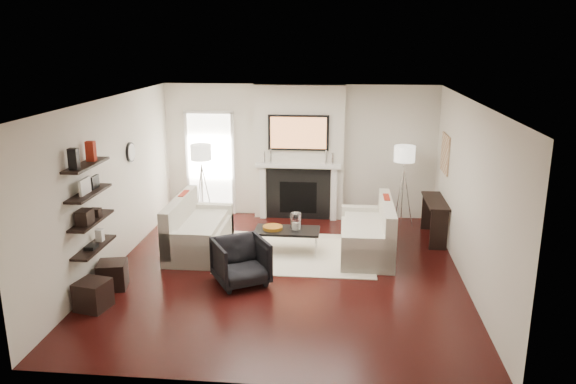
# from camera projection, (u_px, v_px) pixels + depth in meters

# --- Properties ---
(room_envelope) EXTENTS (6.00, 6.00, 6.00)m
(room_envelope) POSITION_uv_depth(u_px,v_px,m) (284.00, 190.00, 8.52)
(room_envelope) COLOR black
(room_envelope) RESTS_ON ground
(chimney_breast) EXTENTS (1.80, 0.25, 2.70)m
(chimney_breast) POSITION_uv_depth(u_px,v_px,m) (299.00, 153.00, 11.28)
(chimney_breast) COLOR silver
(chimney_breast) RESTS_ON floor
(fireplace_surround) EXTENTS (1.30, 0.02, 1.04)m
(fireplace_surround) POSITION_uv_depth(u_px,v_px,m) (298.00, 194.00, 11.37)
(fireplace_surround) COLOR black
(fireplace_surround) RESTS_ON floor
(firebox) EXTENTS (0.75, 0.02, 0.65)m
(firebox) POSITION_uv_depth(u_px,v_px,m) (298.00, 197.00, 11.39)
(firebox) COLOR black
(firebox) RESTS_ON floor
(mantel_pilaster_l) EXTENTS (0.12, 0.08, 1.10)m
(mantel_pilaster_l) POSITION_uv_depth(u_px,v_px,m) (263.00, 192.00, 11.40)
(mantel_pilaster_l) COLOR white
(mantel_pilaster_l) RESTS_ON floor
(mantel_pilaster_r) EXTENTS (0.12, 0.08, 1.10)m
(mantel_pilaster_r) POSITION_uv_depth(u_px,v_px,m) (334.00, 194.00, 11.27)
(mantel_pilaster_r) COLOR white
(mantel_pilaster_r) RESTS_ON floor
(mantel_shelf) EXTENTS (1.70, 0.18, 0.07)m
(mantel_shelf) POSITION_uv_depth(u_px,v_px,m) (298.00, 166.00, 11.17)
(mantel_shelf) COLOR white
(mantel_shelf) RESTS_ON chimney_breast
(tv_body) EXTENTS (1.20, 0.06, 0.70)m
(tv_body) POSITION_uv_depth(u_px,v_px,m) (298.00, 133.00, 11.02)
(tv_body) COLOR black
(tv_body) RESTS_ON chimney_breast
(tv_screen) EXTENTS (1.10, 0.00, 0.62)m
(tv_screen) POSITION_uv_depth(u_px,v_px,m) (298.00, 133.00, 10.98)
(tv_screen) COLOR #BF723F
(tv_screen) RESTS_ON tv_body
(candlestick_l_tall) EXTENTS (0.04, 0.04, 0.30)m
(candlestick_l_tall) POSITION_uv_depth(u_px,v_px,m) (271.00, 156.00, 11.18)
(candlestick_l_tall) COLOR silver
(candlestick_l_tall) RESTS_ON mantel_shelf
(candlestick_l_short) EXTENTS (0.04, 0.04, 0.24)m
(candlestick_l_short) POSITION_uv_depth(u_px,v_px,m) (264.00, 157.00, 11.20)
(candlestick_l_short) COLOR silver
(candlestick_l_short) RESTS_ON mantel_shelf
(candlestick_r_tall) EXTENTS (0.04, 0.04, 0.30)m
(candlestick_r_tall) POSITION_uv_depth(u_px,v_px,m) (326.00, 157.00, 11.08)
(candlestick_r_tall) COLOR silver
(candlestick_r_tall) RESTS_ON mantel_shelf
(candlestick_r_short) EXTENTS (0.04, 0.04, 0.24)m
(candlestick_r_short) POSITION_uv_depth(u_px,v_px,m) (333.00, 159.00, 11.07)
(candlestick_r_short) COLOR silver
(candlestick_r_short) RESTS_ON mantel_shelf
(hallway_panel) EXTENTS (0.90, 0.02, 2.10)m
(hallway_panel) POSITION_uv_depth(u_px,v_px,m) (211.00, 164.00, 11.64)
(hallway_panel) COLOR white
(hallway_panel) RESTS_ON floor
(door_trim_l) EXTENTS (0.06, 0.06, 2.16)m
(door_trim_l) POSITION_uv_depth(u_px,v_px,m) (188.00, 164.00, 11.66)
(door_trim_l) COLOR white
(door_trim_l) RESTS_ON floor
(door_trim_r) EXTENTS (0.06, 0.06, 2.16)m
(door_trim_r) POSITION_uv_depth(u_px,v_px,m) (233.00, 165.00, 11.57)
(door_trim_r) COLOR white
(door_trim_r) RESTS_ON floor
(door_trim_top) EXTENTS (1.02, 0.06, 0.06)m
(door_trim_top) POSITION_uv_depth(u_px,v_px,m) (208.00, 112.00, 11.33)
(door_trim_top) COLOR white
(door_trim_top) RESTS_ON wall_back
(rug) EXTENTS (2.60, 2.00, 0.01)m
(rug) POSITION_uv_depth(u_px,v_px,m) (298.00, 253.00, 9.65)
(rug) COLOR beige
(rug) RESTS_ON floor
(loveseat_left_base) EXTENTS (0.85, 1.80, 0.42)m
(loveseat_left_base) POSITION_uv_depth(u_px,v_px,m) (200.00, 238.00, 9.76)
(loveseat_left_base) COLOR beige
(loveseat_left_base) RESTS_ON floor
(loveseat_left_back) EXTENTS (0.18, 1.80, 0.80)m
(loveseat_left_back) POSITION_uv_depth(u_px,v_px,m) (180.00, 221.00, 9.71)
(loveseat_left_back) COLOR beige
(loveseat_left_back) RESTS_ON floor
(loveseat_left_arm_n) EXTENTS (0.85, 0.18, 0.60)m
(loveseat_left_arm_n) POSITION_uv_depth(u_px,v_px,m) (187.00, 250.00, 8.96)
(loveseat_left_arm_n) COLOR beige
(loveseat_left_arm_n) RESTS_ON floor
(loveseat_left_arm_s) EXTENTS (0.85, 0.18, 0.60)m
(loveseat_left_arm_s) POSITION_uv_depth(u_px,v_px,m) (210.00, 219.00, 10.51)
(loveseat_left_arm_s) COLOR beige
(loveseat_left_arm_s) RESTS_ON floor
(loveseat_left_cushion) EXTENTS (0.63, 1.44, 0.10)m
(loveseat_left_cushion) POSITION_uv_depth(u_px,v_px,m) (202.00, 224.00, 9.69)
(loveseat_left_cushion) COLOR beige
(loveseat_left_cushion) RESTS_ON loveseat_left_base
(pillow_left_orange) EXTENTS (0.10, 0.42, 0.42)m
(pillow_left_orange) POSITION_uv_depth(u_px,v_px,m) (184.00, 204.00, 9.94)
(pillow_left_orange) COLOR maroon
(pillow_left_orange) RESTS_ON loveseat_left_cushion
(pillow_left_charcoal) EXTENTS (0.10, 0.40, 0.40)m
(pillow_left_charcoal) POSITION_uv_depth(u_px,v_px,m) (174.00, 215.00, 9.37)
(pillow_left_charcoal) COLOR black
(pillow_left_charcoal) RESTS_ON loveseat_left_cushion
(loveseat_right_base) EXTENTS (0.85, 1.80, 0.42)m
(loveseat_right_base) POSITION_uv_depth(u_px,v_px,m) (366.00, 242.00, 9.59)
(loveseat_right_base) COLOR beige
(loveseat_right_base) RESTS_ON floor
(loveseat_right_back) EXTENTS (0.18, 1.80, 0.80)m
(loveseat_right_back) POSITION_uv_depth(u_px,v_px,m) (387.00, 225.00, 9.47)
(loveseat_right_back) COLOR beige
(loveseat_right_back) RESTS_ON floor
(loveseat_right_arm_n) EXTENTS (0.85, 0.18, 0.60)m
(loveseat_right_arm_n) POSITION_uv_depth(u_px,v_px,m) (368.00, 255.00, 8.79)
(loveseat_right_arm_n) COLOR beige
(loveseat_right_arm_n) RESTS_ON floor
(loveseat_right_arm_s) EXTENTS (0.85, 0.18, 0.60)m
(loveseat_right_arm_s) POSITION_uv_depth(u_px,v_px,m) (365.00, 222.00, 10.34)
(loveseat_right_arm_s) COLOR beige
(loveseat_right_arm_s) RESTS_ON floor
(loveseat_right_cushion) EXTENTS (0.63, 1.44, 0.10)m
(loveseat_right_cushion) POSITION_uv_depth(u_px,v_px,m) (364.00, 227.00, 9.53)
(loveseat_right_cushion) COLOR beige
(loveseat_right_cushion) RESTS_ON loveseat_right_base
(pillow_right_orange) EXTENTS (0.10, 0.42, 0.42)m
(pillow_right_orange) POSITION_uv_depth(u_px,v_px,m) (386.00, 208.00, 9.71)
(pillow_right_orange) COLOR maroon
(pillow_right_orange) RESTS_ON loveseat_right_cushion
(pillow_right_charcoal) EXTENTS (0.10, 0.40, 0.40)m
(pillow_right_charcoal) POSITION_uv_depth(u_px,v_px,m) (389.00, 220.00, 9.14)
(pillow_right_charcoal) COLOR black
(pillow_right_charcoal) RESTS_ON loveseat_right_cushion
(coffee_table) EXTENTS (1.10, 0.55, 0.04)m
(coffee_table) POSITION_uv_depth(u_px,v_px,m) (287.00, 231.00, 9.58)
(coffee_table) COLOR black
(coffee_table) RESTS_ON floor
(coffee_leg_nw) EXTENTS (0.02, 0.02, 0.38)m
(coffee_leg_nw) POSITION_uv_depth(u_px,v_px,m) (256.00, 246.00, 9.47)
(coffee_leg_nw) COLOR silver
(coffee_leg_nw) RESTS_ON floor
(coffee_leg_ne) EXTENTS (0.02, 0.02, 0.38)m
(coffee_leg_ne) POSITION_uv_depth(u_px,v_px,m) (316.00, 248.00, 9.38)
(coffee_leg_ne) COLOR silver
(coffee_leg_ne) RESTS_ON floor
(coffee_leg_sw) EXTENTS (0.02, 0.02, 0.38)m
(coffee_leg_sw) POSITION_uv_depth(u_px,v_px,m) (260.00, 237.00, 9.89)
(coffee_leg_sw) COLOR silver
(coffee_leg_sw) RESTS_ON floor
(coffee_leg_se) EXTENTS (0.02, 0.02, 0.38)m
(coffee_leg_se) POSITION_uv_depth(u_px,v_px,m) (317.00, 239.00, 9.80)
(coffee_leg_se) COLOR silver
(coffee_leg_se) RESTS_ON floor
(hurricane_glass) EXTENTS (0.18, 0.18, 0.32)m
(hurricane_glass) POSITION_uv_depth(u_px,v_px,m) (296.00, 222.00, 9.52)
(hurricane_glass) COLOR white
(hurricane_glass) RESTS_ON coffee_table
(hurricane_candle) EXTENTS (0.09, 0.09, 0.13)m
(hurricane_candle) POSITION_uv_depth(u_px,v_px,m) (296.00, 226.00, 9.54)
(hurricane_candle) COLOR white
(hurricane_candle) RESTS_ON coffee_table
(copper_bowl) EXTENTS (0.34, 0.34, 0.06)m
(copper_bowl) POSITION_uv_depth(u_px,v_px,m) (273.00, 228.00, 9.59)
(copper_bowl) COLOR orange
(copper_bowl) RESTS_ON coffee_table
(armchair) EXTENTS (0.99, 0.97, 0.76)m
(armchair) POSITION_uv_depth(u_px,v_px,m) (241.00, 260.00, 8.38)
(armchair) COLOR black
(armchair) RESTS_ON floor
(lamp_left_post) EXTENTS (0.02, 0.02, 1.20)m
(lamp_left_post) POSITION_uv_depth(u_px,v_px,m) (203.00, 195.00, 11.04)
(lamp_left_post) COLOR silver
(lamp_left_post) RESTS_ON floor
(lamp_left_shade) EXTENTS (0.40, 0.40, 0.30)m
(lamp_left_shade) POSITION_uv_depth(u_px,v_px,m) (201.00, 152.00, 10.81)
(lamp_left_shade) COLOR white
(lamp_left_shade) RESTS_ON lamp_left_post
(lamp_left_leg_a) EXTENTS (0.25, 0.02, 1.23)m
(lamp_left_leg_a) POSITION_uv_depth(u_px,v_px,m) (208.00, 195.00, 11.03)
(lamp_left_leg_a) COLOR silver
(lamp_left_leg_a) RESTS_ON floor
(lamp_left_leg_b) EXTENTS (0.14, 0.22, 1.23)m
(lamp_left_leg_b) POSITION_uv_depth(u_px,v_px,m) (201.00, 193.00, 11.13)
(lamp_left_leg_b) COLOR silver
(lamp_left_leg_b) RESTS_ON floor
(lamp_left_leg_c) EXTENTS (0.14, 0.22, 1.23)m
(lamp_left_leg_c) POSITION_uv_depth(u_px,v_px,m) (199.00, 196.00, 10.95)
(lamp_left_leg_c) COLOR silver
(lamp_left_leg_c) RESTS_ON floor
(lamp_right_post) EXTENTS (0.02, 0.02, 1.20)m
(lamp_right_post) POSITION_uv_depth(u_px,v_px,m) (402.00, 197.00, 10.89)
(lamp_right_post) COLOR silver
(lamp_right_post) RESTS_ON floor
(lamp_right_shade) EXTENTS (0.40, 0.40, 0.30)m
(lamp_right_shade) POSITION_uv_depth(u_px,v_px,m) (405.00, 154.00, 10.67)
(lamp_right_shade) COLOR white
(lamp_right_shade) RESTS_ON lamp_right_post
(lamp_right_leg_a) EXTENTS (0.25, 0.02, 1.23)m
(lamp_right_leg_a) POSITION_uv_depth(u_px,v_px,m) (408.00, 197.00, 10.88)
(lamp_right_leg_a) COLOR silver
(lamp_right_leg_a) RESTS_ON floor
(lamp_right_leg_b) EXTENTS (0.14, 0.22, 1.23)m
(lamp_right_leg_b) POSITION_uv_depth(u_px,v_px,m) (399.00, 195.00, 10.99)
(lamp_right_leg_b) COLOR silver
(lamp_right_leg_b) RESTS_ON floor
(lamp_right_leg_c) EXTENTS (0.14, 0.22, 1.23)m
(lamp_right_leg_c) POSITION_uv_depth(u_px,v_px,m) (400.00, 198.00, 10.81)
(lamp_right_leg_c) COLOR silver
(lamp_right_leg_c) RESTS_ON floor
(console_top) EXTENTS (0.35, 1.20, 0.04)m
(console_top) POSITION_uv_depth(u_px,v_px,m) (435.00, 201.00, 10.15)
(console_top) COLOR black
(console_top) RESTS_ON floor
(console_leg_n) EXTENTS (0.30, 0.04, 0.71)m
(console_leg_n) POSITION_uv_depth(u_px,v_px,m) (439.00, 231.00, 9.72)
(console_leg_n) COLOR black
(console_leg_n) RESTS_ON floor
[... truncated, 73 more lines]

